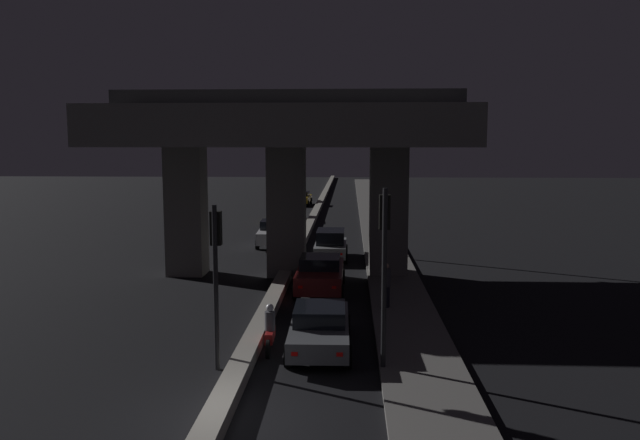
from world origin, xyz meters
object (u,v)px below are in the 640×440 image
Objects in this scene: car_dark_red_second at (320,274)px; motorcycle_red_filtering_near at (270,331)px; traffic_light_right_of_median at (384,248)px; car_taxi_yellow_second_oncoming at (286,212)px; car_silver_third at (331,244)px; car_grey_lead at (320,327)px; car_white_lead_oncoming at (273,233)px; car_taxi_yellow_third_oncoming at (300,198)px; street_lamp at (371,181)px; traffic_light_left_of_median at (216,257)px; pedestrian_on_sidewalk at (386,285)px.

motorcycle_red_filtering_near is at bearing 171.66° from car_dark_red_second.
traffic_light_right_of_median reaches higher than car_taxi_yellow_second_oncoming.
car_grey_lead is at bearing -179.34° from car_silver_third.
motorcycle_red_filtering_near is at bearing 155.62° from traffic_light_right_of_median.
car_white_lead_oncoming reaches higher than car_taxi_yellow_third_oncoming.
street_lamp is (0.22, 17.77, 0.72)m from traffic_light_right_of_median.
street_lamp is at bearing 89.31° from traffic_light_right_of_median.
motorcycle_red_filtering_near is (2.74, -31.84, -0.08)m from car_taxi_yellow_second_oncoming.
car_taxi_yellow_third_oncoming is at bearing 7.88° from car_silver_third.
car_taxi_yellow_third_oncoming is (-4.10, 44.41, -0.00)m from car_grey_lead.
car_silver_third is 15.31m from motorcycle_red_filtering_near.
car_white_lead_oncoming is (-1.02, 21.21, -2.41)m from traffic_light_left_of_median.
car_dark_red_second is 24.43m from car_taxi_yellow_second_oncoming.
car_taxi_yellow_second_oncoming is at bearing 3.33° from motorcycle_red_filtering_near.
car_silver_third is at bearing 37.62° from car_white_lead_oncoming.
car_taxi_yellow_third_oncoming is at bearing 1.71° from motorcycle_red_filtering_near.
motorcycle_red_filtering_near is 6.09m from pedestrian_on_sidewalk.
street_lamp reaches higher than car_dark_red_second.
traffic_light_right_of_median reaches higher than pedestrian_on_sidewalk.
car_silver_third is at bearing -6.84° from motorcycle_red_filtering_near.
car_grey_lead is at bearing 8.06° from car_taxi_yellow_third_oncoming.
car_dark_red_second is at bearing 1.77° from car_grey_lead.
motorcycle_red_filtering_near is (2.57, -44.57, -0.11)m from car_taxi_yellow_third_oncoming.
pedestrian_on_sidewalk is at bearing 20.03° from car_white_lead_oncoming.
car_white_lead_oncoming is 1.15× the size of car_taxi_yellow_third_oncoming.
traffic_light_left_of_median is 46.19m from car_taxi_yellow_third_oncoming.
traffic_light_right_of_median is 34.05m from car_taxi_yellow_second_oncoming.
car_white_lead_oncoming is 1.07× the size of car_taxi_yellow_second_oncoming.
car_silver_third is at bearing 11.41° from car_taxi_yellow_second_oncoming.
car_silver_third is at bearing -0.33° from car_grey_lead.
car_taxi_yellow_third_oncoming is (-0.26, 24.89, -0.06)m from car_white_lead_oncoming.
car_silver_third is at bearing -1.23° from car_dark_red_second.
car_taxi_yellow_third_oncoming is (0.17, 12.73, 0.03)m from car_taxi_yellow_second_oncoming.
car_taxi_yellow_second_oncoming is (-1.45, 33.37, -2.50)m from traffic_light_left_of_median.
car_dark_red_second is at bearing 131.29° from pedestrian_on_sidewalk.
traffic_light_left_of_median reaches higher than car_dark_red_second.
car_taxi_yellow_third_oncoming is at bearing 178.35° from car_white_lead_oncoming.
car_dark_red_second is 37.04m from car_taxi_yellow_third_oncoming.
car_silver_third is (-0.13, 15.07, 0.09)m from car_grey_lead.
car_grey_lead is at bearing 137.50° from traffic_light_right_of_median.
traffic_light_left_of_median is 1.00× the size of car_grey_lead.
street_lamp is at bearing 15.07° from car_taxi_yellow_third_oncoming.
pedestrian_on_sidewalk is at bearing -40.46° from motorcycle_red_filtering_near.
street_lamp is 17.21m from car_taxi_yellow_second_oncoming.
car_dark_red_second is (-2.41, -8.51, -3.44)m from street_lamp.
traffic_light_right_of_median is 9.90m from car_dark_red_second.
traffic_light_left_of_median is at bearing 0.50° from car_white_lead_oncoming.
car_dark_red_second is 12.46m from car_white_lead_oncoming.
traffic_light_right_of_median is at bearing -173.08° from car_silver_third.
traffic_light_left_of_median is 1.08× the size of car_taxi_yellow_second_oncoming.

